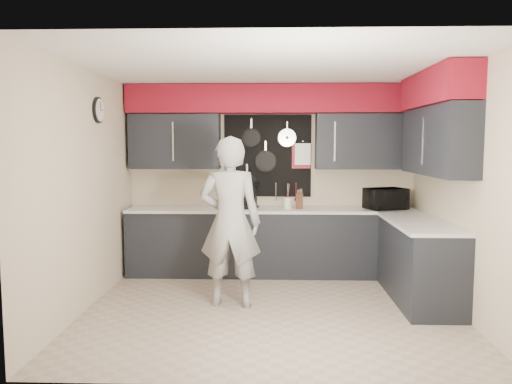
{
  "coord_description": "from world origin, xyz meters",
  "views": [
    {
      "loc": [
        0.01,
        -5.3,
        1.8
      ],
      "look_at": [
        -0.18,
        0.5,
        1.23
      ],
      "focal_mm": 35.0,
      "sensor_mm": 36.0,
      "label": 1
    }
  ],
  "objects_px": {
    "microwave": "(385,199)",
    "utensil_crock": "(288,203)",
    "coffee_maker": "(249,195)",
    "person": "(230,222)",
    "knife_block": "(299,201)"
  },
  "relations": [
    {
      "from": "utensil_crock",
      "to": "knife_block",
      "type": "bearing_deg",
      "value": -10.31
    },
    {
      "from": "knife_block",
      "to": "coffee_maker",
      "type": "xyz_separation_m",
      "value": [
        -0.68,
        0.04,
        0.08
      ]
    },
    {
      "from": "person",
      "to": "knife_block",
      "type": "bearing_deg",
      "value": -117.77
    },
    {
      "from": "coffee_maker",
      "to": "person",
      "type": "xyz_separation_m",
      "value": [
        -0.15,
        -1.35,
        -0.17
      ]
    },
    {
      "from": "microwave",
      "to": "utensil_crock",
      "type": "relative_size",
      "value": 3.35
    },
    {
      "from": "utensil_crock",
      "to": "coffee_maker",
      "type": "height_order",
      "value": "coffee_maker"
    },
    {
      "from": "microwave",
      "to": "person",
      "type": "bearing_deg",
      "value": -166.99
    },
    {
      "from": "coffee_maker",
      "to": "person",
      "type": "distance_m",
      "value": 1.36
    },
    {
      "from": "utensil_crock",
      "to": "coffee_maker",
      "type": "relative_size",
      "value": 0.43
    },
    {
      "from": "knife_block",
      "to": "utensil_crock",
      "type": "relative_size",
      "value": 1.35
    },
    {
      "from": "utensil_crock",
      "to": "coffee_maker",
      "type": "distance_m",
      "value": 0.54
    },
    {
      "from": "person",
      "to": "utensil_crock",
      "type": "bearing_deg",
      "value": -112.05
    },
    {
      "from": "microwave",
      "to": "utensil_crock",
      "type": "height_order",
      "value": "microwave"
    },
    {
      "from": "microwave",
      "to": "utensil_crock",
      "type": "xyz_separation_m",
      "value": [
        -1.31,
        0.06,
        -0.07
      ]
    },
    {
      "from": "knife_block",
      "to": "person",
      "type": "bearing_deg",
      "value": -119.15
    }
  ]
}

